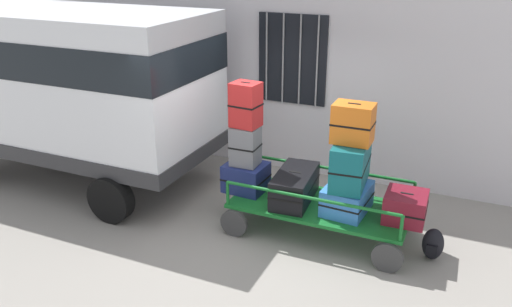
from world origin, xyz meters
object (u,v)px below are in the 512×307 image
suitcase_left_middle (245,146)px  backpack (433,244)px  suitcase_midleft_bottom (295,186)px  suitcase_center_middle (351,163)px  van (68,79)px  suitcase_center_top (353,123)px  luggage_cart (320,209)px  suitcase_left_top (246,105)px  suitcase_left_bottom (246,177)px  suitcase_center_bottom (347,198)px  suitcase_midright_bottom (405,207)px

suitcase_left_middle → backpack: size_ratio=1.29×
suitcase_midleft_bottom → suitcase_center_middle: suitcase_center_middle is taller
suitcase_midleft_bottom → van: bearing=178.1°
suitcase_center_top → luggage_cart: bearing=179.1°
suitcase_left_middle → suitcase_center_middle: bearing=1.4°
backpack → suitcase_left_top: bearing=178.6°
suitcase_left_top → backpack: 3.07m
luggage_cart → suitcase_left_bottom: (-1.13, 0.00, 0.28)m
suitcase_left_bottom → suitcase_left_middle: 0.49m
luggage_cart → van: bearing=178.3°
suitcase_center_top → suitcase_center_bottom: bearing=-90.0°
suitcase_midright_bottom → suitcase_left_top: bearing=-179.5°
suitcase_center_bottom → suitcase_center_middle: bearing=90.0°
suitcase_left_middle → suitcase_midright_bottom: (2.27, 0.04, -0.51)m
suitcase_center_bottom → suitcase_center_top: size_ratio=1.45×
suitcase_left_top → suitcase_center_top: (1.51, -0.02, -0.06)m
luggage_cart → suitcase_center_bottom: (0.38, -0.03, 0.26)m
van → suitcase_center_bottom: bearing=-1.9°
suitcase_left_middle → suitcase_left_top: (-0.00, 0.02, 0.60)m
suitcase_center_bottom → backpack: size_ratio=1.72×
luggage_cart → backpack: (1.54, -0.05, -0.15)m
suitcase_left_bottom → suitcase_center_top: bearing=-0.3°
suitcase_center_middle → suitcase_center_bottom: bearing=-90.0°
suitcase_center_middle → van: bearing=178.7°
suitcase_left_bottom → suitcase_left_middle: suitcase_left_middle is taller
van → backpack: size_ratio=10.93×
van → suitcase_midleft_bottom: (4.03, -0.14, -1.10)m
suitcase_left_top → suitcase_midleft_bottom: (0.76, -0.02, -1.08)m
suitcase_left_top → suitcase_center_top: suitcase_left_top is taller
suitcase_center_top → suitcase_midright_bottom: size_ratio=0.92×
suitcase_left_top → suitcase_midright_bottom: 2.52m
suitcase_center_middle → suitcase_midleft_bottom: bearing=-177.7°
van → suitcase_center_middle: 4.83m
suitcase_left_bottom → suitcase_midleft_bottom: 0.76m
suitcase_left_middle → suitcase_left_bottom: bearing=90.0°
suitcase_left_bottom → backpack: (2.67, -0.05, -0.43)m
luggage_cart → suitcase_midleft_bottom: size_ratio=2.46×
suitcase_left_bottom → backpack: 2.70m
suitcase_left_bottom → suitcase_center_bottom: size_ratio=0.81×
suitcase_center_bottom → suitcase_midright_bottom: size_ratio=1.34×
van → backpack: bearing=-1.8°
suitcase_center_middle → suitcase_left_bottom: bearing=-179.1°
van → suitcase_center_top: bearing=-1.6°
luggage_cart → suitcase_center_bottom: 0.46m
suitcase_left_top → suitcase_center_bottom: bearing=-1.7°
suitcase_left_middle → suitcase_midleft_bottom: (0.76, 0.01, -0.48)m
suitcase_left_middle → backpack: (2.67, -0.04, -0.92)m
suitcase_midright_bottom → suitcase_center_bottom: bearing=-175.2°
suitcase_left_top → suitcase_midright_bottom: (2.27, 0.02, -1.11)m
luggage_cart → suitcase_midright_bottom: bearing=1.6°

